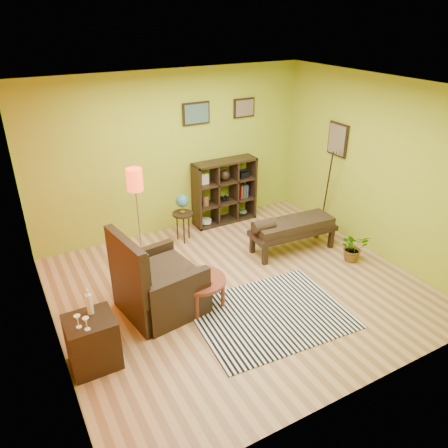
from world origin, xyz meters
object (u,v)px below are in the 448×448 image
bench (291,227)px  potted_plant (353,250)px  cube_shelf (225,192)px  armchair (156,286)px  floor_lamp (135,189)px  side_cabinet (93,342)px  coffee_table (200,283)px  globe_table (182,206)px

bench → potted_plant: (0.69, -0.74, -0.24)m
cube_shelf → armchair: bearing=-137.6°
cube_shelf → potted_plant: cube_shelf is taller
armchair → potted_plant: bearing=-5.7°
armchair → floor_lamp: bearing=80.7°
side_cabinet → armchair: bearing=31.3°
armchair → cube_shelf: size_ratio=1.00×
armchair → side_cabinet: armchair is taller
coffee_table → potted_plant: coffee_table is taller
coffee_table → side_cabinet: bearing=-165.2°
floor_lamp → cube_shelf: size_ratio=1.35×
cube_shelf → potted_plant: size_ratio=2.52×
cube_shelf → bench: 1.57m
potted_plant → bench: bearing=132.9°
side_cabinet → globe_table: (2.10, 2.20, 0.34)m
cube_shelf → floor_lamp: bearing=-157.4°
coffee_table → cube_shelf: (1.58, 2.13, 0.24)m
armchair → potted_plant: (3.20, -0.32, -0.18)m
coffee_table → armchair: (-0.55, 0.20, 0.00)m
floor_lamp → bench: bearing=-16.9°
floor_lamp → potted_plant: bearing=-25.7°
armchair → cube_shelf: (2.12, 1.94, 0.24)m
globe_table → potted_plant: bearing=-42.4°
bench → potted_plant: size_ratio=3.14×
floor_lamp → globe_table: floor_lamp is taller
side_cabinet → potted_plant: bearing=3.9°
side_cabinet → bench: 3.65m
coffee_table → potted_plant: size_ratio=1.44×
floor_lamp → cube_shelf: 2.21m
side_cabinet → cube_shelf: 4.03m
bench → armchair: bearing=-170.4°
coffee_table → armchair: armchair is taller
coffee_table → bench: 2.06m
floor_lamp → coffee_table: bearing=-74.8°
globe_table → bench: globe_table is taller
armchair → floor_lamp: floor_lamp is taller
coffee_table → floor_lamp: (-0.36, 1.33, 0.95)m
armchair → potted_plant: 3.22m
coffee_table → globe_table: (0.56, 1.80, 0.29)m
globe_table → cube_shelf: cube_shelf is taller
globe_table → potted_plant: size_ratio=1.81×
bench → side_cabinet: bearing=-163.7°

